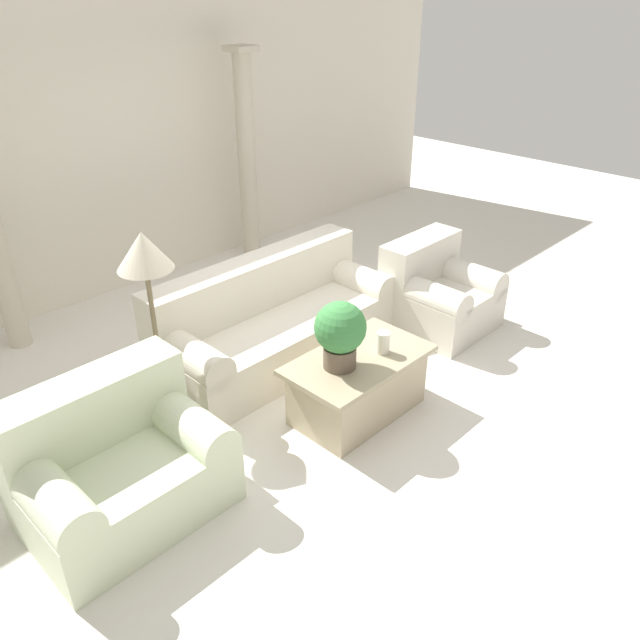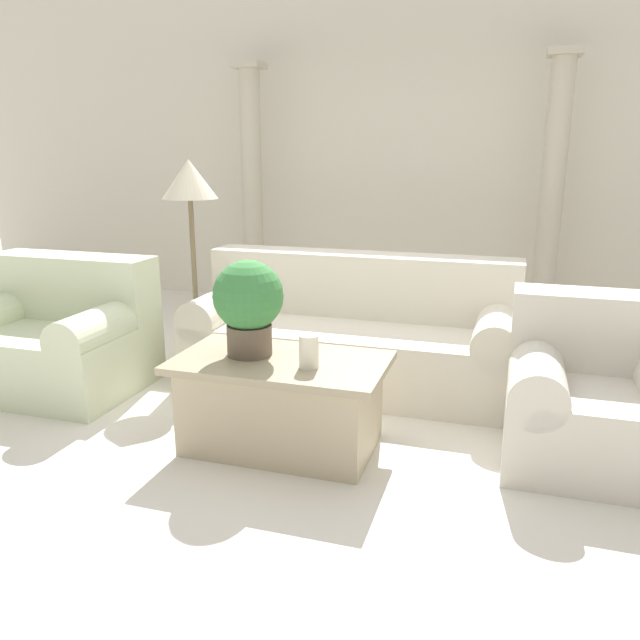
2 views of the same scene
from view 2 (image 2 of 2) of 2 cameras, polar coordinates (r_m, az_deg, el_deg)
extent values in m
plane|color=silver|center=(3.89, -0.34, -8.23)|extent=(16.00, 16.00, 0.00)
cube|color=silver|center=(6.30, 7.71, 15.56)|extent=(10.00, 0.06, 3.20)
cube|color=beige|center=(4.24, 2.80, -3.17)|extent=(2.17, 0.87, 0.43)
cube|color=beige|center=(4.39, 3.81, 3.28)|extent=(2.17, 0.31, 0.43)
cylinder|color=beige|center=(4.49, -8.92, 1.06)|extent=(0.28, 0.87, 0.28)
cylinder|color=beige|center=(4.04, 15.92, -0.92)|extent=(0.28, 0.87, 0.28)
cube|color=beige|center=(4.54, -23.26, -3.18)|extent=(1.18, 0.87, 0.43)
cube|color=beige|center=(4.64, -21.58, 2.90)|extent=(1.18, 0.31, 0.43)
cylinder|color=beige|center=(4.20, -18.93, -0.59)|extent=(0.28, 0.87, 0.28)
cube|color=tan|center=(3.37, -3.53, -7.92)|extent=(0.98, 0.57, 0.46)
cube|color=tan|center=(3.28, -3.60, -3.91)|extent=(1.11, 0.64, 0.04)
cylinder|color=brown|center=(3.33, -6.46, -1.80)|extent=(0.24, 0.24, 0.16)
sphere|color=#387A3D|center=(3.27, -6.59, 2.24)|extent=(0.37, 0.37, 0.37)
cylinder|color=silver|center=(3.11, -1.03, -2.88)|extent=(0.10, 0.10, 0.17)
cylinder|color=brown|center=(4.73, -10.98, -4.01)|extent=(0.27, 0.27, 0.03)
cylinder|color=brown|center=(4.57, -11.37, 3.30)|extent=(0.04, 0.04, 1.20)
cone|color=beige|center=(4.48, -11.87, 12.50)|extent=(0.38, 0.38, 0.27)
cylinder|color=beige|center=(6.31, -6.22, 11.48)|extent=(0.20, 0.20, 2.29)
cube|color=beige|center=(6.35, -6.55, 22.12)|extent=(0.28, 0.28, 0.06)
cylinder|color=beige|center=(5.80, 20.38, 10.31)|extent=(0.20, 0.20, 2.29)
cube|color=beige|center=(5.84, 21.52, 21.85)|extent=(0.28, 0.28, 0.06)
cube|color=beige|center=(3.52, 23.85, -8.55)|extent=(0.89, 0.87, 0.42)
cube|color=beige|center=(3.66, 24.10, -0.84)|extent=(0.89, 0.31, 0.41)
cylinder|color=beige|center=(3.41, 19.18, -4.62)|extent=(0.28, 0.87, 0.28)
camera|label=1|loc=(4.36, -73.20, 24.12)|focal=35.00mm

